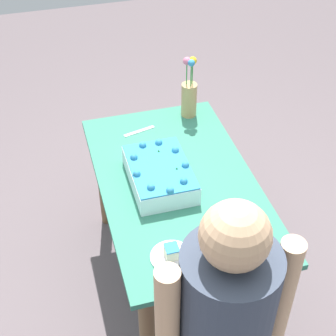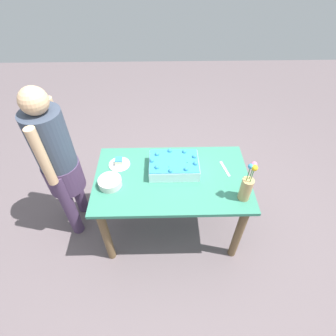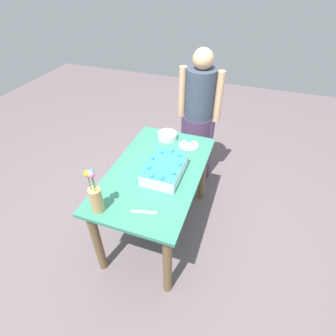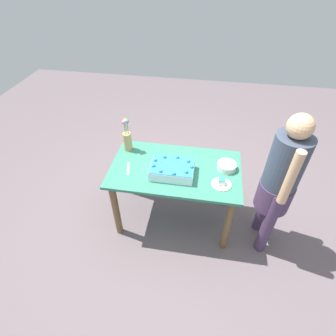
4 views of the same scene
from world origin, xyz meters
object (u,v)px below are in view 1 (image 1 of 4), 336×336
(sheet_cake, at_px, (160,174))
(serving_plate_with_slice, at_px, (172,255))
(cake_knife, at_px, (139,131))
(flower_vase, at_px, (189,95))
(fruit_bowl, at_px, (228,249))

(sheet_cake, xyz_separation_m, serving_plate_with_slice, (0.46, -0.07, -0.04))
(sheet_cake, bearing_deg, cake_knife, -179.87)
(sheet_cake, relative_size, flower_vase, 1.13)
(sheet_cake, relative_size, cake_knife, 2.24)
(cake_knife, height_order, flower_vase, flower_vase)
(sheet_cake, height_order, cake_knife, sheet_cake)
(sheet_cake, height_order, flower_vase, flower_vase)
(flower_vase, distance_m, fruit_bowl, 1.04)
(cake_knife, relative_size, flower_vase, 0.50)
(serving_plate_with_slice, relative_size, fruit_bowl, 0.98)
(cake_knife, distance_m, flower_vase, 0.34)
(fruit_bowl, bearing_deg, cake_knife, -170.45)
(sheet_cake, relative_size, serving_plate_with_slice, 2.25)
(flower_vase, bearing_deg, sheet_cake, -30.74)
(cake_knife, bearing_deg, flower_vase, 1.32)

